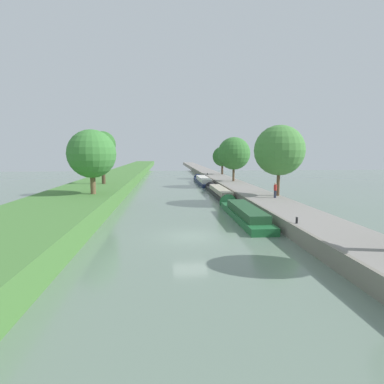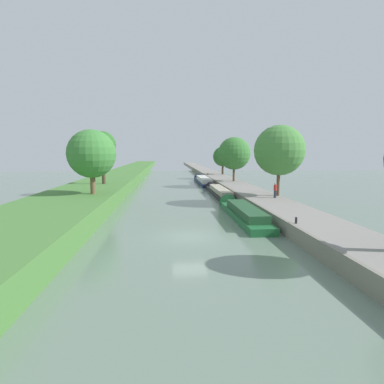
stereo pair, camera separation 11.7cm
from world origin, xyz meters
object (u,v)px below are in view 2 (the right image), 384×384
Objects in this scene: narrowboat_black at (218,192)px; mooring_bollard_far at (208,174)px; narrowboat_navy at (203,181)px; person_walking at (275,190)px; narrowboat_green at (242,212)px; mooring_bollard_near at (296,220)px.

narrowboat_black is 35.22× the size of mooring_bollard_far.
narrowboat_navy reaches higher than narrowboat_black.
person_walking is at bearing -79.97° from narrowboat_navy.
narrowboat_black is 11.59m from person_walking.
person_walking is at bearing -67.04° from narrowboat_black.
narrowboat_navy is at bearing 89.89° from narrowboat_green.
mooring_bollard_near is at bearing -74.62° from narrowboat_green.
person_walking reaches higher than narrowboat_navy.
mooring_bollard_far is (2.00, 7.37, 0.77)m from narrowboat_navy.
narrowboat_black is at bearing 88.60° from narrowboat_green.
mooring_bollard_far reaches higher than narrowboat_black.
narrowboat_green is 0.80× the size of narrowboat_navy.
mooring_bollard_far is (0.00, 46.60, 0.00)m from mooring_bollard_near.
person_walking is 12.44m from mooring_bollard_near.
narrowboat_green is 15.22m from narrowboat_black.
narrowboat_navy is 37.51× the size of mooring_bollard_near.
narrowboat_navy is at bearing 92.92° from mooring_bollard_near.
person_walking is at bearing 43.61° from narrowboat_green.
mooring_bollard_near is (-2.80, -12.11, -0.65)m from person_walking.
mooring_bollard_near is at bearing -90.00° from mooring_bollard_far.
narrowboat_black is 9.55× the size of person_walking.
person_walking reaches higher than mooring_bollard_far.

